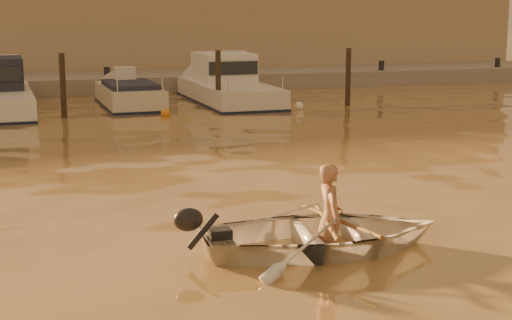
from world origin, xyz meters
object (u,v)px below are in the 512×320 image
object	(u,v)px
dinghy	(323,234)
waterfront_building	(41,29)
moored_boat_4	(229,85)
person	(330,218)
moored_boat_3	(130,100)

from	to	relation	value
dinghy	waterfront_building	world-z (taller)	waterfront_building
waterfront_building	moored_boat_4	bearing A→B (deg)	-62.15
dinghy	person	size ratio (longest dim) A/B	2.22
moored_boat_3	moored_boat_4	distance (m)	3.63
dinghy	moored_boat_3	xyz separation A→B (m)	(0.11, 17.28, -0.01)
moored_boat_3	moored_boat_4	world-z (taller)	moored_boat_4
moored_boat_4	waterfront_building	bearing A→B (deg)	117.85
dinghy	moored_boat_4	size ratio (longest dim) A/B	0.48
person	waterfront_building	size ratio (longest dim) A/B	0.03
moored_boat_4	waterfront_building	size ratio (longest dim) A/B	0.16
waterfront_building	moored_boat_3	bearing A→B (deg)	-78.64
moored_boat_4	moored_boat_3	bearing A→B (deg)	180.00
moored_boat_4	waterfront_building	distance (m)	12.57
person	moored_boat_4	size ratio (longest dim) A/B	0.22
moored_boat_4	person	bearing A→B (deg)	-101.82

